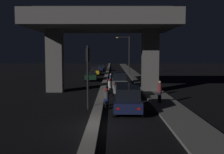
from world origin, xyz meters
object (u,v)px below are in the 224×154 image
street_lamp (126,52)px  motorcycle_blue_filtering_near (105,99)px  car_taxi_yellow_second_oncoming (94,70)px  car_dark_blue_third_oncoming (98,68)px  traffic_light_left_of_median (87,66)px  car_dark_blue_lead (127,99)px  car_dark_blue_fourth_oncoming (100,66)px  car_white_second (122,90)px  motorcycle_red_filtering_far (110,79)px  car_dark_green_lead_oncoming (90,76)px  motorcycle_white_filtering_mid (109,87)px  pedestrian_on_sidewalk (159,92)px  car_grey_third (118,80)px

street_lamp → motorcycle_blue_filtering_near: street_lamp is taller
car_taxi_yellow_second_oncoming → car_dark_blue_third_oncoming: 11.28m
traffic_light_left_of_median → car_dark_blue_lead: 3.80m
car_dark_blue_fourth_oncoming → car_white_second: bearing=2.8°
traffic_light_left_of_median → motorcycle_red_filtering_far: 16.88m
car_white_second → car_taxi_yellow_second_oncoming: 27.04m
car_white_second → car_dark_blue_third_oncoming: size_ratio=1.04×
car_dark_blue_fourth_oncoming → car_dark_green_lead_oncoming: bearing=-2.4°
car_dark_blue_fourth_oncoming → car_taxi_yellow_second_oncoming: bearing=-2.6°
car_dark_green_lead_oncoming → car_dark_blue_third_oncoming: bearing=176.7°
motorcycle_white_filtering_mid → pedestrian_on_sidewalk: size_ratio=1.01×
car_dark_blue_lead → pedestrian_on_sidewalk: 3.89m
car_dark_green_lead_oncoming → street_lamp: bearing=150.1°
car_dark_blue_third_oncoming → motorcycle_white_filtering_mid: bearing=4.1°
car_dark_blue_fourth_oncoming → pedestrian_on_sidewalk: bearing=5.6°
car_dark_blue_lead → car_dark_green_lead_oncoming: bearing=13.3°
traffic_light_left_of_median → car_white_second: bearing=59.9°
traffic_light_left_of_median → car_dark_blue_lead: size_ratio=1.15×
car_dark_blue_lead → car_taxi_yellow_second_oncoming: car_taxi_yellow_second_oncoming is taller
car_taxi_yellow_second_oncoming → car_dark_blue_fourth_oncoming: car_taxi_yellow_second_oncoming is taller
car_white_second → car_taxi_yellow_second_oncoming: size_ratio=1.15×
car_grey_third → motorcycle_white_filtering_mid: 3.82m
car_taxi_yellow_second_oncoming → car_dark_blue_third_oncoming: car_taxi_yellow_second_oncoming is taller
street_lamp → motorcycle_red_filtering_far: street_lamp is taller
motorcycle_white_filtering_mid → car_grey_third: bearing=-16.8°
car_taxi_yellow_second_oncoming → motorcycle_white_filtering_mid: car_taxi_yellow_second_oncoming is taller
motorcycle_white_filtering_mid → motorcycle_red_filtering_far: motorcycle_white_filtering_mid is taller
car_dark_green_lead_oncoming → car_grey_third: bearing=21.4°
car_grey_third → pedestrian_on_sidewalk: (2.92, -10.19, 0.06)m
car_white_second → car_grey_third: car_grey_third is taller
motorcycle_blue_filtering_near → car_dark_blue_fourth_oncoming: bearing=6.2°
motorcycle_blue_filtering_near → car_white_second: bearing=-15.7°
car_dark_blue_third_oncoming → car_dark_blue_fourth_oncoming: size_ratio=1.10×
car_grey_third → car_dark_blue_fourth_oncoming: car_grey_third is taller
car_dark_blue_lead → motorcycle_white_filtering_mid: 9.46m
car_dark_blue_fourth_oncoming → motorcycle_red_filtering_far: (2.86, -35.40, -0.11)m
car_grey_third → car_dark_green_lead_oncoming: bearing=24.3°
car_dark_green_lead_oncoming → car_taxi_yellow_second_oncoming: (-0.01, 10.63, 0.21)m
motorcycle_white_filtering_mid → motorcycle_red_filtering_far: (0.08, 8.46, -0.03)m
car_taxi_yellow_second_oncoming → motorcycle_blue_filtering_near: bearing=5.4°
car_dark_blue_fourth_oncoming → motorcycle_blue_filtering_near: size_ratio=2.13×
street_lamp → car_grey_third: street_lamp is taller
car_grey_third → motorcycle_white_filtering_mid: (-1.11, -3.64, -0.36)m
car_dark_green_lead_oncoming → car_taxi_yellow_second_oncoming: 10.63m
car_white_second → car_dark_green_lead_oncoming: (-4.25, 16.08, 0.00)m
car_dark_green_lead_oncoming → pedestrian_on_sidewalk: pedestrian_on_sidewalk is taller
motorcycle_red_filtering_far → pedestrian_on_sidewalk: size_ratio=1.09×
car_dark_blue_lead → car_dark_blue_fourth_oncoming: bearing=6.7°
car_taxi_yellow_second_oncoming → motorcycle_white_filtering_mid: size_ratio=2.32×
car_grey_third → traffic_light_left_of_median: bearing=167.6°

